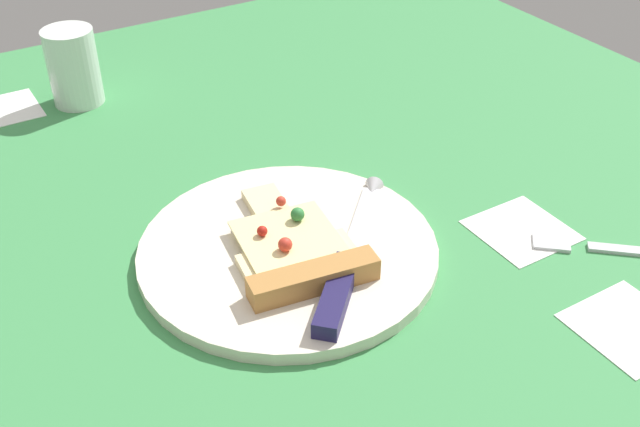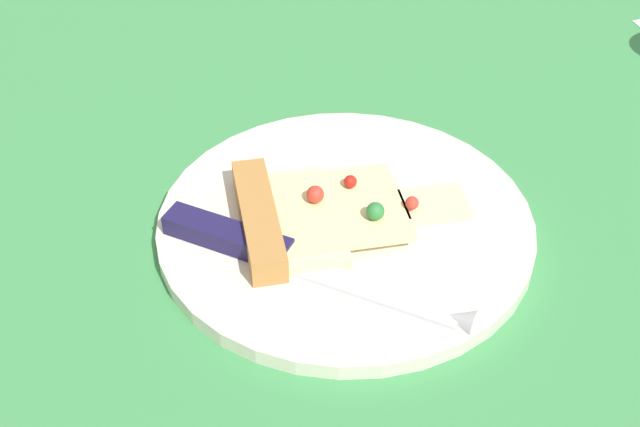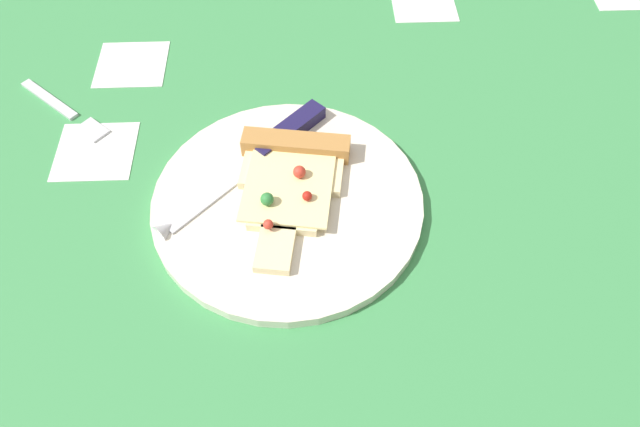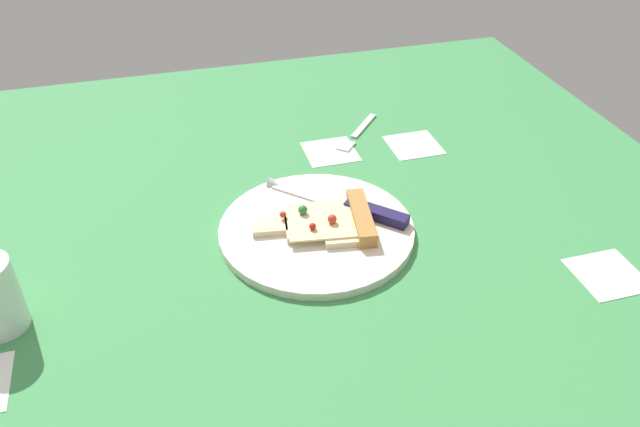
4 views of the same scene
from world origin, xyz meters
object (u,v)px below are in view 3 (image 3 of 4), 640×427
Objects in this scene: fork at (66,111)px; plate at (288,205)px; pizza_slice at (290,178)px; knife at (261,154)px.

plate is at bearing 101.00° from fork.
pizza_slice is at bearing 105.53° from fork.
plate reaches higher than fork.
pizza_slice is at bearing 81.61° from plate.
knife is at bearing 109.95° from fork.
pizza_slice is 30.26cm from fork.
knife is 1.46× the size of fork.
pizza_slice is (0.37, 2.54, 1.45)cm from plate.
knife is (-3.30, 3.77, -0.20)cm from pizza_slice.
plate is 1.58× the size of pizza_slice.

